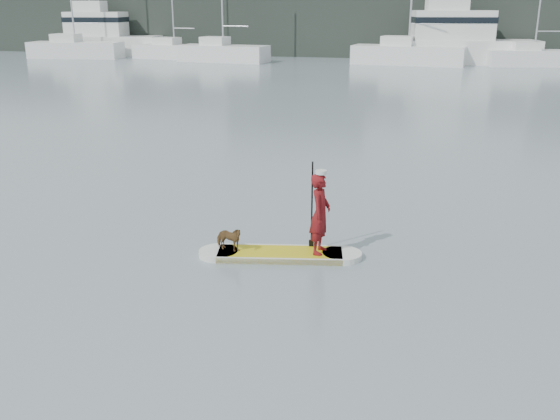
% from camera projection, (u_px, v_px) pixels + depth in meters
% --- Properties ---
extents(ground, '(140.00, 140.00, 0.00)m').
position_uv_depth(ground, '(191.00, 269.00, 12.02)').
color(ground, slate).
rests_on(ground, ground).
extents(paddleboard, '(3.25, 1.29, 0.12)m').
position_uv_depth(paddleboard, '(280.00, 254.00, 12.57)').
color(paddleboard, gold).
rests_on(paddleboard, ground).
extents(paddler, '(0.43, 0.62, 1.63)m').
position_uv_depth(paddler, '(320.00, 214.00, 12.26)').
color(paddler, maroon).
rests_on(paddler, paddleboard).
extents(white_cap, '(0.22, 0.22, 0.07)m').
position_uv_depth(white_cap, '(321.00, 172.00, 12.00)').
color(white_cap, silver).
rests_on(white_cap, paddler).
extents(dog, '(0.64, 0.38, 0.51)m').
position_uv_depth(dog, '(229.00, 239.00, 12.52)').
color(dog, brown).
rests_on(dog, paddleboard).
extents(paddle, '(0.10, 0.30, 2.00)m').
position_uv_depth(paddle, '(312.00, 215.00, 12.61)').
color(paddle, black).
rests_on(paddle, ground).
extents(sailboat_a, '(8.89, 3.63, 12.55)m').
position_uv_depth(sailboat_a, '(75.00, 48.00, 58.83)').
color(sailboat_a, white).
rests_on(sailboat_a, ground).
extents(sailboat_b, '(8.19, 3.58, 11.77)m').
position_uv_depth(sailboat_b, '(174.00, 50.00, 57.89)').
color(sailboat_b, white).
rests_on(sailboat_b, ground).
extents(sailboat_c, '(8.19, 3.56, 11.40)m').
position_uv_depth(sailboat_c, '(223.00, 52.00, 54.93)').
color(sailboat_c, white).
rests_on(sailboat_c, ground).
extents(sailboat_d, '(9.55, 3.89, 13.70)m').
position_uv_depth(sailboat_d, '(407.00, 53.00, 52.34)').
color(sailboat_d, white).
rests_on(sailboat_d, ground).
extents(sailboat_e, '(7.73, 3.81, 10.74)m').
position_uv_depth(sailboat_e, '(533.00, 57.00, 50.96)').
color(sailboat_e, white).
rests_on(sailboat_e, ground).
extents(motor_yacht_a, '(12.46, 5.82, 7.19)m').
position_uv_depth(motor_yacht_a, '(459.00, 39.00, 52.90)').
color(motor_yacht_a, white).
rests_on(motor_yacht_a, ground).
extents(motor_yacht_b, '(10.67, 4.64, 6.83)m').
position_uv_depth(motor_yacht_b, '(103.00, 35.00, 61.84)').
color(motor_yacht_b, white).
rests_on(motor_yacht_b, ground).
extents(shore_mass, '(90.00, 6.00, 6.00)m').
position_uv_depth(shore_mass, '(396.00, 24.00, 59.87)').
color(shore_mass, black).
rests_on(shore_mass, ground).
extents(shore_building_west, '(14.00, 4.00, 9.00)m').
position_uv_depth(shore_building_west, '(297.00, 8.00, 62.64)').
color(shore_building_west, black).
rests_on(shore_building_west, ground).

